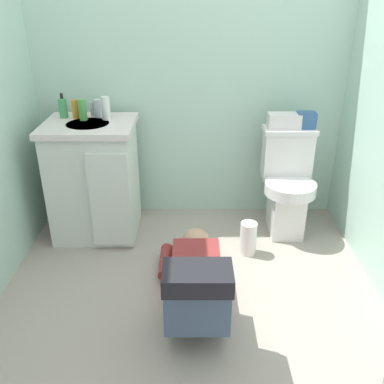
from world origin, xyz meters
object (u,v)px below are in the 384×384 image
Objects in this scene: bottle_clear at (98,108)px; paper_towel_roll at (249,238)px; tissue_box at (285,121)px; toilet at (288,184)px; toiletry_bag at (307,120)px; soap_dispenser at (64,108)px; faucet at (93,110)px; person_plumber at (196,281)px; bottle_white at (107,108)px; bottle_green at (83,110)px; vanity_cabinet at (95,179)px; bottle_amber at (76,109)px.

bottle_clear is 0.53× the size of paper_towel_roll.
toilet is at bearing -63.57° from tissue_box.
soap_dispenser is (-1.65, 0.01, 0.08)m from toiletry_bag.
toiletry_bag is at bearing -1.13° from faucet.
person_plumber is at bearing -54.10° from faucet.
paper_towel_roll is at bearing 56.17° from person_plumber.
bottle_white is (0.07, -0.06, 0.02)m from bottle_clear.
soap_dispenser is 1.08× the size of bottle_white.
paper_towel_roll is (1.06, -0.44, -0.76)m from faucet.
bottle_clear is at bearing -11.15° from faucet.
bottle_clear is 0.80× the size of bottle_white.
faucet is 0.81× the size of toiletry_bag.
paper_towel_roll is (-0.40, -0.41, -0.69)m from toiletry_bag.
bottle_green is at bearing 178.40° from toilet.
soap_dispenser is 1.53m from paper_towel_roll.
faucet reaches higher than vanity_cabinet.
bottle_clear is at bearing 40.39° from bottle_green.
toilet is 0.46m from toiletry_bag.
faucet is 1.38m from person_plumber.
bottle_white is at bearing 123.33° from person_plumber.
soap_dispenser is (-1.50, 0.01, 0.09)m from tissue_box.
person_plumber is at bearing -50.06° from bottle_green.
bottle_white is 1.28m from paper_towel_roll.
bottle_white is at bearing -32.04° from faucet.
bottle_white reaches higher than vanity_cabinet.
faucet is at bearing 125.90° from person_plumber.
faucet reaches higher than paper_towel_roll.
faucet reaches higher than toilet.
bottle_clear reaches higher than vanity_cabinet.
toiletry_bag reaches higher than person_plumber.
toiletry_bag is 0.81× the size of bottle_white.
tissue_box is (-0.04, 0.09, 0.43)m from toilet.
tissue_box is at bearing 116.43° from toilet.
toiletry_bag is at bearing -0.83° from bottle_clear.
bottle_clear is (0.15, 0.03, -0.00)m from bottle_amber.
bottle_amber is 1.45m from paper_towel_roll.
toilet is 1.49m from bottle_green.
bottle_green reaches higher than toiletry_bag.
bottle_green is at bearing 129.94° from person_plumber.
toiletry_bag is 1.57m from bottle_amber.
bottle_clear is at bearing 179.07° from tissue_box.
person_plumber is at bearing -49.11° from bottle_amber.
vanity_cabinet is at bearing -44.97° from bottle_amber.
vanity_cabinet is 1.51m from toiletry_bag.
bottle_white is (-1.25, 0.05, 0.53)m from toilet.
bottle_amber is at bearing -159.65° from faucet.
toiletry_bag is 0.98× the size of bottle_amber.
paper_towel_roll is (-0.30, -0.32, -0.25)m from toilet.
bottle_green is at bearing -118.16° from faucet.
faucet is (-1.36, 0.12, 0.50)m from toilet.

